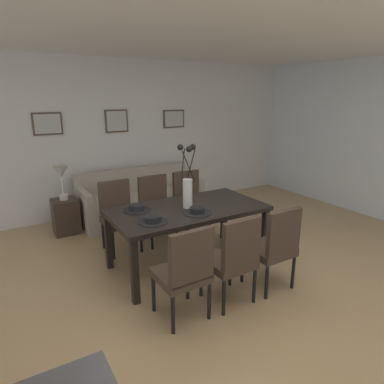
# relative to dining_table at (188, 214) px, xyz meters

# --- Properties ---
(ground_plane) EXTENTS (9.00, 9.00, 0.00)m
(ground_plane) POSITION_rel_dining_table_xyz_m (-0.05, -0.80, -0.66)
(ground_plane) COLOR tan
(back_wall_panel) EXTENTS (9.00, 0.10, 2.60)m
(back_wall_panel) POSITION_rel_dining_table_xyz_m (-0.05, 2.45, 0.64)
(back_wall_panel) COLOR silver
(back_wall_panel) RESTS_ON ground
(ceiling_panel) EXTENTS (9.00, 7.20, 0.08)m
(ceiling_panel) POSITION_rel_dining_table_xyz_m (-0.05, -0.40, 1.98)
(ceiling_panel) COLOR white
(dining_table) EXTENTS (1.80, 0.96, 0.74)m
(dining_table) POSITION_rel_dining_table_xyz_m (0.00, 0.00, 0.00)
(dining_table) COLOR black
(dining_table) RESTS_ON ground
(dining_chair_near_left) EXTENTS (0.45, 0.45, 0.92)m
(dining_chair_near_left) POSITION_rel_dining_table_xyz_m (-0.54, -0.89, -0.15)
(dining_chair_near_left) COLOR #3D2D23
(dining_chair_near_left) RESTS_ON ground
(dining_chair_near_right) EXTENTS (0.45, 0.45, 0.92)m
(dining_chair_near_right) POSITION_rel_dining_table_xyz_m (-0.55, 0.88, -0.15)
(dining_chair_near_right) COLOR #3D2D23
(dining_chair_near_right) RESTS_ON ground
(dining_chair_far_left) EXTENTS (0.45, 0.45, 0.92)m
(dining_chair_far_left) POSITION_rel_dining_table_xyz_m (-0.02, -0.90, -0.15)
(dining_chair_far_left) COLOR #3D2D23
(dining_chair_far_left) RESTS_ON ground
(dining_chair_far_right) EXTENTS (0.45, 0.45, 0.92)m
(dining_chair_far_right) POSITION_rel_dining_table_xyz_m (0.00, 0.89, -0.15)
(dining_chair_far_right) COLOR #3D2D23
(dining_chair_far_right) RESTS_ON ground
(dining_chair_mid_left) EXTENTS (0.44, 0.44, 0.92)m
(dining_chair_mid_left) POSITION_rel_dining_table_xyz_m (0.52, -0.91, -0.15)
(dining_chair_mid_left) COLOR #3D2D23
(dining_chair_mid_left) RESTS_ON ground
(dining_chair_mid_right) EXTENTS (0.44, 0.44, 0.92)m
(dining_chair_mid_right) POSITION_rel_dining_table_xyz_m (0.55, 0.90, -0.15)
(dining_chair_mid_right) COLOR #3D2D23
(dining_chair_mid_right) RESTS_ON ground
(centerpiece_vase) EXTENTS (0.21, 0.23, 0.73)m
(centerpiece_vase) POSITION_rel_dining_table_xyz_m (0.00, 0.00, 0.36)
(centerpiece_vase) COLOR silver
(centerpiece_vase) RESTS_ON dining_table
(placemat_near_left) EXTENTS (0.32, 0.32, 0.01)m
(placemat_near_left) POSITION_rel_dining_table_xyz_m (-0.54, -0.22, 0.08)
(placemat_near_left) COLOR black
(placemat_near_left) RESTS_ON dining_table
(bowl_near_left) EXTENTS (0.17, 0.17, 0.07)m
(bowl_near_left) POSITION_rel_dining_table_xyz_m (-0.54, -0.22, 0.12)
(bowl_near_left) COLOR black
(bowl_near_left) RESTS_ON dining_table
(placemat_near_right) EXTENTS (0.32, 0.32, 0.01)m
(placemat_near_right) POSITION_rel_dining_table_xyz_m (-0.54, 0.22, 0.08)
(placemat_near_right) COLOR black
(placemat_near_right) RESTS_ON dining_table
(bowl_near_right) EXTENTS (0.17, 0.17, 0.07)m
(bowl_near_right) POSITION_rel_dining_table_xyz_m (-0.54, 0.22, 0.12)
(bowl_near_right) COLOR black
(bowl_near_right) RESTS_ON dining_table
(placemat_far_left) EXTENTS (0.32, 0.32, 0.01)m
(placemat_far_left) POSITION_rel_dining_table_xyz_m (-0.00, -0.22, 0.08)
(placemat_far_left) COLOR black
(placemat_far_left) RESTS_ON dining_table
(bowl_far_left) EXTENTS (0.17, 0.17, 0.07)m
(bowl_far_left) POSITION_rel_dining_table_xyz_m (-0.00, -0.22, 0.12)
(bowl_far_left) COLOR black
(bowl_far_left) RESTS_ON dining_table
(sofa) EXTENTS (2.00, 0.84, 0.80)m
(sofa) POSITION_rel_dining_table_xyz_m (0.17, 1.90, -0.39)
(sofa) COLOR #A89E8E
(sofa) RESTS_ON ground
(side_table) EXTENTS (0.36, 0.36, 0.52)m
(side_table) POSITION_rel_dining_table_xyz_m (-1.06, 1.81, -0.40)
(side_table) COLOR #33261E
(side_table) RESTS_ON ground
(table_lamp) EXTENTS (0.22, 0.22, 0.51)m
(table_lamp) POSITION_rel_dining_table_xyz_m (-1.06, 1.81, 0.23)
(table_lamp) COLOR beige
(table_lamp) RESTS_ON side_table
(framed_picture_left) EXTENTS (0.43, 0.03, 0.34)m
(framed_picture_left) POSITION_rel_dining_table_xyz_m (-1.09, 2.38, 0.92)
(framed_picture_left) COLOR #473828
(framed_picture_center) EXTENTS (0.39, 0.03, 0.38)m
(framed_picture_center) POSITION_rel_dining_table_xyz_m (-0.00, 2.38, 0.92)
(framed_picture_center) COLOR #473828
(framed_picture_right) EXTENTS (0.42, 0.03, 0.32)m
(framed_picture_right) POSITION_rel_dining_table_xyz_m (1.09, 2.38, 0.92)
(framed_picture_right) COLOR #473828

